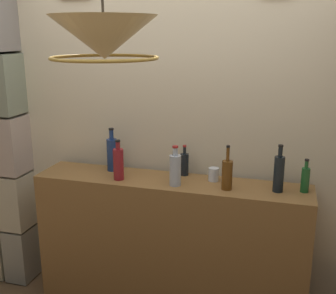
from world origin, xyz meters
name	(u,v)px	position (x,y,z in m)	size (l,w,h in m)	color
panelled_rear_partition	(180,108)	(0.00, 1.10, 1.51)	(3.45, 0.15, 2.88)	beige
bar_shelf_unit	(170,250)	(0.00, 0.83, 0.53)	(1.89, 0.37, 1.05)	olive
liquor_bottle_vermouth	(227,174)	(0.39, 0.78, 1.15)	(0.07, 0.07, 0.29)	brown
liquor_bottle_gin	(184,164)	(0.07, 0.97, 1.13)	(0.06, 0.06, 0.22)	black
liquor_bottle_port	(112,154)	(-0.46, 0.92, 1.18)	(0.08, 0.08, 0.32)	navy
liquor_bottle_scotch	(175,169)	(0.06, 0.76, 1.16)	(0.08, 0.08, 0.27)	#ADB8C5
liquor_bottle_amaro	(118,163)	(-0.34, 0.76, 1.17)	(0.07, 0.07, 0.28)	maroon
liquor_bottle_brandy	(305,179)	(0.87, 0.87, 1.14)	(0.05, 0.05, 0.22)	#1A5525
liquor_bottle_rum	(279,173)	(0.71, 0.83, 1.17)	(0.07, 0.07, 0.31)	black
glass_tumbler_rocks	(214,174)	(0.29, 0.91, 1.10)	(0.07, 0.07, 0.09)	silver
pendant_lamp	(104,39)	(-0.09, 0.05, 2.00)	(0.50, 0.50, 0.58)	beige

